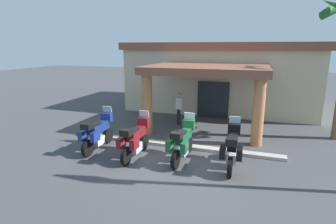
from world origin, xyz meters
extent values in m
plane|color=#424244|center=(0.00, 0.00, 0.00)|extent=(80.00, 80.00, 0.00)
cube|color=beige|center=(-0.04, 10.06, 1.92)|extent=(11.48, 7.13, 3.84)
cube|color=#1E2328|center=(0.00, 6.50, 1.05)|extent=(1.80, 0.12, 2.10)
cube|color=brown|center=(0.03, 4.36, 2.98)|extent=(5.80, 4.48, 0.35)
cylinder|color=#B27042|center=(-2.42, 2.52, 1.40)|extent=(0.48, 0.48, 2.81)
cylinder|color=#B27042|center=(2.52, 2.58, 1.40)|extent=(0.48, 0.48, 2.81)
cube|color=brown|center=(-0.04, 10.06, 4.06)|extent=(11.89, 7.54, 0.44)
cylinder|color=black|center=(-3.53, 0.78, 0.33)|extent=(0.17, 0.67, 0.66)
cylinder|color=black|center=(-3.47, -0.77, 0.33)|extent=(0.17, 0.67, 0.66)
cube|color=silver|center=(-3.50, -0.02, 0.37)|extent=(0.34, 0.57, 0.32)
cube|color=navy|center=(-3.51, 0.13, 0.88)|extent=(0.35, 1.16, 0.34)
cube|color=black|center=(-3.49, -0.22, 1.10)|extent=(0.30, 0.61, 0.10)
cube|color=navy|center=(-3.53, 0.76, 1.15)|extent=(0.45, 0.26, 0.36)
cube|color=#B2BCC6|center=(-3.53, 0.84, 1.43)|extent=(0.40, 0.13, 0.36)
cube|color=navy|center=(-3.74, -0.63, 0.76)|extent=(0.20, 0.45, 0.36)
cube|color=navy|center=(-3.22, -0.61, 0.76)|extent=(0.20, 0.45, 0.36)
cube|color=black|center=(-3.47, -0.72, 1.17)|extent=(0.37, 0.33, 0.22)
cylinder|color=black|center=(-1.75, 0.59, 0.33)|extent=(0.14, 0.66, 0.66)
cylinder|color=black|center=(-1.74, -0.96, 0.33)|extent=(0.14, 0.66, 0.66)
cube|color=silver|center=(-1.74, -0.21, 0.37)|extent=(0.32, 0.56, 0.32)
cube|color=maroon|center=(-1.75, -0.06, 0.88)|extent=(0.31, 1.15, 0.34)
cube|color=black|center=(-1.74, -0.41, 1.10)|extent=(0.28, 0.60, 0.10)
cube|color=maroon|center=(-1.75, 0.57, 1.15)|extent=(0.44, 0.24, 0.36)
cube|color=#B2BCC6|center=(-1.75, 0.65, 1.43)|extent=(0.40, 0.12, 0.36)
cube|color=maroon|center=(-2.00, -0.82, 0.76)|extent=(0.18, 0.44, 0.36)
cube|color=maroon|center=(-1.48, -0.81, 0.76)|extent=(0.18, 0.44, 0.36)
cube|color=black|center=(-1.74, -0.91, 1.17)|extent=(0.36, 0.32, 0.22)
cylinder|color=black|center=(0.03, 0.84, 0.33)|extent=(0.16, 0.66, 0.66)
cylinder|color=black|center=(-0.01, -0.71, 0.33)|extent=(0.16, 0.66, 0.66)
cube|color=silver|center=(0.01, 0.04, 0.37)|extent=(0.34, 0.57, 0.32)
cube|color=#19512D|center=(0.01, 0.19, 0.88)|extent=(0.33, 1.16, 0.34)
cube|color=black|center=(0.00, -0.16, 1.10)|extent=(0.30, 0.61, 0.10)
cube|color=#19512D|center=(0.03, 0.82, 1.15)|extent=(0.45, 0.25, 0.36)
cube|color=#B2BCC6|center=(0.03, 0.90, 1.43)|extent=(0.40, 0.13, 0.36)
cube|color=#19512D|center=(-0.27, -0.55, 0.76)|extent=(0.19, 0.45, 0.36)
cube|color=#19512D|center=(0.25, -0.57, 0.76)|extent=(0.19, 0.45, 0.36)
cube|color=black|center=(-0.01, -0.66, 1.17)|extent=(0.37, 0.33, 0.22)
cylinder|color=black|center=(1.73, 0.83, 0.33)|extent=(0.16, 0.66, 0.66)
cylinder|color=black|center=(1.79, -0.71, 0.33)|extent=(0.16, 0.66, 0.66)
cube|color=silver|center=(1.76, 0.04, 0.37)|extent=(0.34, 0.57, 0.32)
cube|color=black|center=(1.76, 0.19, 0.88)|extent=(0.34, 1.16, 0.34)
cube|color=black|center=(1.77, -0.16, 1.10)|extent=(0.30, 0.61, 0.10)
cube|color=black|center=(1.73, 0.81, 1.15)|extent=(0.45, 0.26, 0.36)
cube|color=#B2BCC6|center=(1.73, 0.89, 1.43)|extent=(0.40, 0.13, 0.36)
cube|color=black|center=(1.53, -0.57, 0.76)|extent=(0.20, 0.45, 0.36)
cube|color=black|center=(2.05, -0.55, 0.76)|extent=(0.20, 0.45, 0.36)
cube|color=black|center=(1.79, -0.66, 1.17)|extent=(0.37, 0.33, 0.22)
cylinder|color=black|center=(-1.41, 4.38, 0.43)|extent=(0.14, 0.14, 0.86)
cylinder|color=black|center=(-1.50, 4.54, 0.43)|extent=(0.14, 0.14, 0.86)
cylinder|color=white|center=(-1.46, 4.46, 1.16)|extent=(0.32, 0.32, 0.61)
cylinder|color=white|center=(-1.35, 4.27, 1.19)|extent=(0.09, 0.09, 0.58)
cylinder|color=white|center=(-1.57, 4.65, 1.19)|extent=(0.09, 0.09, 0.58)
sphere|color=tan|center=(-1.46, 4.46, 1.61)|extent=(0.23, 0.23, 0.23)
cone|color=#236028|center=(5.08, 4.88, 5.66)|extent=(0.99, 1.78, 0.97)
cone|color=#236028|center=(5.11, 4.16, 5.65)|extent=(1.11, 1.75, 0.95)
cube|color=#ADA89E|center=(-0.87, 1.29, 0.06)|extent=(9.02, 0.36, 0.12)
camera|label=1|loc=(2.47, -8.75, 4.05)|focal=28.67mm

